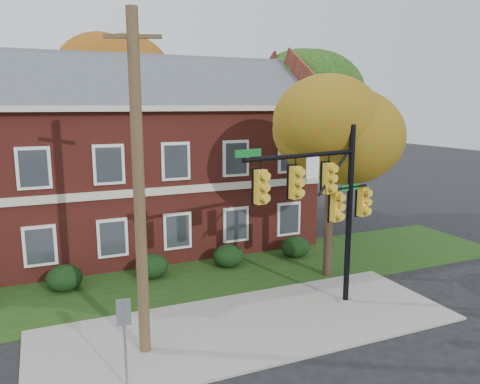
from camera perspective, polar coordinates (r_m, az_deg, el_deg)
name	(u,v)px	position (r m, az deg, el deg)	size (l,w,h in m)	color
ground	(264,340)	(15.40, 2.98, -17.57)	(120.00, 120.00, 0.00)	black
sidewalk	(251,325)	(16.18, 1.35, -15.93)	(14.00, 5.00, 0.08)	gray
grass_strip	(202,276)	(20.46, -4.62, -10.20)	(30.00, 6.00, 0.04)	#193811
apartment_building	(126,150)	(24.55, -13.78, 4.94)	(18.80, 8.80, 9.74)	maroon
hedge_left	(64,278)	(20.02, -20.62, -9.81)	(1.40, 1.26, 1.05)	black
hedge_center	(152,266)	(20.42, -10.67, -8.89)	(1.40, 1.26, 1.05)	black
hedge_right	(228,256)	(21.40, -1.42, -7.79)	(1.40, 1.26, 1.05)	black
hedge_far_right	(296,247)	(22.88, 6.79, -6.64)	(1.40, 1.26, 1.05)	black
tree_near_right	(339,120)	(19.62, 11.96, 8.61)	(4.50, 4.25, 8.58)	black
tree_right_rear	(309,91)	(29.34, 8.45, 12.12)	(6.30, 5.95, 10.62)	black
tree_far_rear	(123,81)	(32.44, -14.13, 13.03)	(6.84, 6.46, 11.52)	black
traffic_signal	(326,199)	(16.24, 10.50, -0.85)	(5.81, 1.40, 6.60)	gray
utility_pole	(139,188)	(13.32, -12.22, 0.43)	(1.48, 0.59, 9.79)	#4F3C25
sign_post	(124,329)	(12.64, -13.92, -15.90)	(0.36, 0.10, 2.49)	slate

